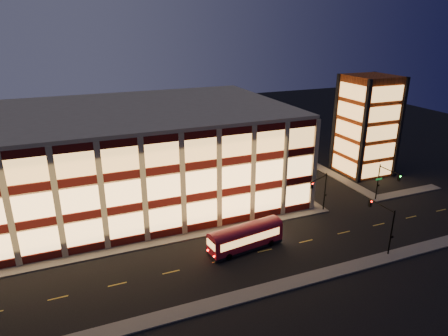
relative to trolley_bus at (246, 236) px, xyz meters
name	(u,v)px	position (x,y,z in m)	size (l,w,h in m)	color
ground	(174,243)	(-7.95, 4.64, -1.83)	(200.00, 200.00, 0.00)	black
sidewalk_office_south	(149,244)	(-10.95, 5.64, -1.75)	(54.00, 2.00, 0.15)	#514F4C
sidewalk_office_east	(269,175)	(15.05, 21.64, -1.75)	(2.00, 30.00, 0.15)	#514F4C
sidewalk_tower_south	(405,193)	(32.05, 5.64, -1.75)	(14.00, 2.00, 0.15)	#514F4C
sidewalk_tower_west	(319,167)	(26.05, 21.64, -1.75)	(2.00, 30.00, 0.15)	#514F4C
sidewalk_near	(209,305)	(-7.95, -8.36, -1.75)	(100.00, 2.00, 0.15)	#514F4C
office_building	(125,154)	(-10.86, 21.55, 5.42)	(50.45, 30.45, 14.50)	tan
stair_tower	(366,126)	(32.00, 16.59, 7.16)	(8.60, 8.60, 18.00)	#8C3814
traffic_signal_far	(320,188)	(14.26, 4.88, 2.29)	(3.79, 1.87, 6.00)	black
traffic_signal_right	(385,179)	(25.55, 4.01, 2.27)	(1.20, 4.37, 6.00)	black
traffic_signal_near	(384,219)	(15.55, -6.39, 2.30)	(0.32, 4.45, 6.00)	black
trolley_bus	(246,236)	(0.00, 0.00, 0.00)	(9.98, 3.81, 3.30)	maroon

